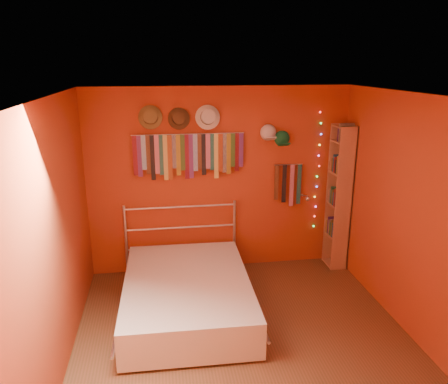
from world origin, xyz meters
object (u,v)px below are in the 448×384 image
tie_rack (188,154)px  reading_lamp (307,198)px  bookshelf (342,197)px  bed (187,294)px

tie_rack → reading_lamp: bearing=-5.4°
bookshelf → reading_lamp: bearing=179.4°
tie_rack → bed: 1.79m
tie_rack → bed: bearing=-96.8°
reading_lamp → bookshelf: bookshelf is taller
reading_lamp → bed: (-1.71, -0.92, -0.79)m
bookshelf → bed: 2.51m
tie_rack → bookshelf: 2.18m
tie_rack → bookshelf: (2.07, -0.15, -0.64)m
tie_rack → bookshelf: bearing=-4.3°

